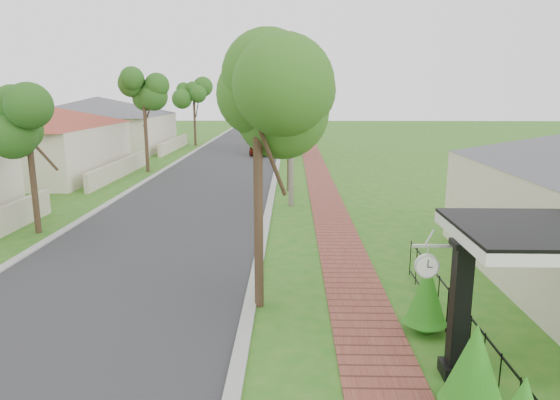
% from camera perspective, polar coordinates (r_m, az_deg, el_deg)
% --- Properties ---
extents(ground, '(160.00, 160.00, 0.00)m').
position_cam_1_polar(ground, '(10.52, -7.99, -16.08)').
color(ground, '#256618').
rests_on(ground, ground).
extents(road, '(7.00, 120.00, 0.02)m').
position_cam_1_polar(road, '(29.91, -7.58, 2.58)').
color(road, '#28282B').
rests_on(road, ground).
extents(kerb_right, '(0.30, 120.00, 0.10)m').
position_cam_1_polar(kerb_right, '(29.56, -0.56, 2.57)').
color(kerb_right, '#9E9E99').
rests_on(kerb_right, ground).
extents(kerb_left, '(0.30, 120.00, 0.10)m').
position_cam_1_polar(kerb_left, '(30.68, -14.33, 2.54)').
color(kerb_left, '#9E9E99').
rests_on(kerb_left, ground).
extents(sidewalk, '(1.50, 120.00, 0.03)m').
position_cam_1_polar(sidewalk, '(29.59, 4.48, 2.54)').
color(sidewalk, brown).
rests_on(sidewalk, ground).
extents(porch_post, '(0.48, 0.48, 2.52)m').
position_cam_1_polar(porch_post, '(9.46, 19.76, -12.53)').
color(porch_post, black).
rests_on(porch_post, ground).
extents(picket_fence, '(0.03, 8.02, 1.00)m').
position_cam_1_polar(picket_fence, '(10.66, 19.66, -13.09)').
color(picket_fence, black).
rests_on(picket_fence, ground).
extents(street_trees, '(10.70, 37.65, 5.89)m').
position_cam_1_polar(street_trees, '(36.25, -5.91, 11.50)').
color(street_trees, '#382619').
rests_on(street_trees, ground).
extents(hedge_row, '(0.93, 5.21, 1.70)m').
position_cam_1_polar(hedge_row, '(8.75, 21.05, -17.42)').
color(hedge_row, '#1E6C15').
rests_on(hedge_row, ground).
extents(far_house_red, '(15.56, 15.56, 4.60)m').
position_cam_1_polar(far_house_red, '(33.62, -28.42, 6.30)').
color(far_house_red, beige).
rests_on(far_house_red, ground).
extents(far_house_grey, '(15.56, 15.56, 4.60)m').
position_cam_1_polar(far_house_grey, '(46.28, -19.89, 8.27)').
color(far_house_grey, beige).
rests_on(far_house_grey, ground).
extents(parked_car_red, '(2.68, 4.82, 1.55)m').
position_cam_1_polar(parked_car_red, '(40.80, -1.65, 6.34)').
color(parked_car_red, maroon).
rests_on(parked_car_red, ground).
extents(parked_car_white, '(1.54, 4.22, 1.38)m').
position_cam_1_polar(parked_car_white, '(44.68, -1.73, 6.75)').
color(parked_car_white, white).
rests_on(parked_car_white, ground).
extents(near_tree, '(2.22, 2.22, 5.69)m').
position_cam_1_polar(near_tree, '(11.06, -2.59, 10.01)').
color(near_tree, '#382619').
rests_on(near_tree, ground).
extents(utility_pole, '(1.20, 0.24, 7.30)m').
position_cam_1_polar(utility_pole, '(21.70, 1.31, 8.92)').
color(utility_pole, '#6F6556').
rests_on(utility_pole, ground).
extents(station_clock, '(0.73, 0.13, 0.62)m').
position_cam_1_polar(station_clock, '(9.37, 16.48, -7.07)').
color(station_clock, silver).
rests_on(station_clock, ground).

